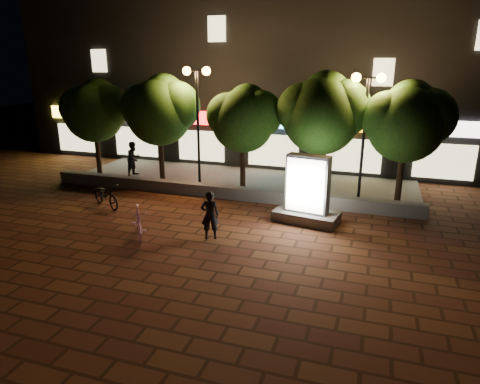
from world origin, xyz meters
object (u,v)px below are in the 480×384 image
at_px(street_lamp_left, 197,96).
at_px(rider, 210,215).
at_px(tree_far_left, 95,109).
at_px(ad_kiosk, 307,196).
at_px(tree_mid, 245,117).
at_px(tree_far_right, 408,119).
at_px(tree_right, 323,111).
at_px(scooter_parked, 106,195).
at_px(pedestrian, 134,159).
at_px(scooter_pink, 139,222).
at_px(tree_left, 160,108).
at_px(street_lamp_right, 366,105).

distance_m(street_lamp_left, rider, 6.80).
relative_size(tree_far_left, ad_kiosk, 1.91).
xyz_separation_m(tree_mid, tree_far_right, (6.50, 0.00, 0.15)).
xyz_separation_m(tree_right, street_lamp_left, (-5.36, -0.26, 0.46)).
xyz_separation_m(ad_kiosk, rider, (-2.68, -2.44, -0.18)).
height_order(tree_far_right, scooter_parked, tree_far_right).
relative_size(ad_kiosk, scooter_parked, 1.32).
bearing_deg(tree_right, street_lamp_left, -177.19).
height_order(tree_far_right, pedestrian, tree_far_right).
bearing_deg(pedestrian, scooter_parked, -152.73).
bearing_deg(scooter_pink, tree_right, 17.37).
distance_m(tree_mid, scooter_pink, 7.00).
bearing_deg(tree_mid, scooter_parked, -137.66).
xyz_separation_m(tree_right, ad_kiosk, (0.01, -3.18, -2.59)).
distance_m(tree_left, tree_mid, 4.00).
relative_size(tree_far_right, rider, 2.99).
bearing_deg(tree_far_left, street_lamp_right, -1.21).
bearing_deg(tree_far_right, scooter_pink, -142.26).
height_order(tree_mid, rider, tree_mid).
relative_size(tree_far_right, street_lamp_left, 0.92).
relative_size(street_lamp_left, pedestrian, 3.08).
bearing_deg(rider, scooter_parked, -38.39).
bearing_deg(ad_kiosk, tree_far_right, 44.94).
relative_size(scooter_pink, rider, 1.07).
relative_size(tree_mid, ad_kiosk, 1.86).
bearing_deg(tree_mid, street_lamp_left, -172.69).
bearing_deg(tree_right, tree_far_right, -0.00).
height_order(street_lamp_left, scooter_pink, street_lamp_left).
xyz_separation_m(street_lamp_left, street_lamp_right, (7.00, 0.00, -0.13)).
distance_m(street_lamp_left, street_lamp_right, 7.00).
relative_size(tree_left, rider, 3.08).
distance_m(tree_far_right, rider, 8.52).
distance_m(street_lamp_left, scooter_pink, 6.96).
relative_size(scooter_parked, pedestrian, 1.09).
relative_size(tree_mid, pedestrian, 2.68).
bearing_deg(pedestrian, scooter_pink, -137.85).
bearing_deg(tree_mid, rider, -83.53).
xyz_separation_m(ad_kiosk, pedestrian, (-9.09, 3.48, -0.06)).
height_order(tree_far_left, rider, tree_far_left).
distance_m(street_lamp_right, scooter_pink, 9.49).
height_order(tree_right, ad_kiosk, tree_right).
xyz_separation_m(tree_far_left, street_lamp_left, (5.45, -0.26, 0.74)).
height_order(tree_right, street_lamp_left, street_lamp_left).
distance_m(tree_left, pedestrian, 3.10).
bearing_deg(street_lamp_left, tree_left, 172.30).
relative_size(street_lamp_right, pedestrian, 2.97).
bearing_deg(street_lamp_left, tree_right, 2.81).
bearing_deg(tree_left, tree_far_right, -0.00).
xyz_separation_m(tree_right, tree_far_right, (3.20, -0.00, -0.20)).
bearing_deg(tree_far_left, tree_left, 0.00).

